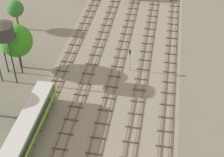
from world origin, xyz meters
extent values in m
plane|color=slate|center=(0.00, 56.00, 0.00)|extent=(480.00, 480.00, 0.00)
cube|color=gray|center=(0.00, 56.00, 0.00)|extent=(23.53, 176.00, 0.01)
cube|color=#47382D|center=(-10.48, 57.00, 0.22)|extent=(0.07, 126.00, 0.15)
cube|color=#47382D|center=(-9.05, 57.00, 0.22)|extent=(0.07, 126.00, 0.15)
cube|color=brown|center=(-9.77, 19.50, 0.07)|extent=(2.40, 0.22, 0.14)
cube|color=brown|center=(-9.77, 22.50, 0.07)|extent=(2.40, 0.22, 0.14)
cube|color=brown|center=(-9.77, 25.50, 0.07)|extent=(2.40, 0.22, 0.14)
cube|color=brown|center=(-9.77, 28.50, 0.07)|extent=(2.40, 0.22, 0.14)
cube|color=brown|center=(-9.77, 31.50, 0.07)|extent=(2.40, 0.22, 0.14)
cube|color=brown|center=(-9.77, 34.50, 0.07)|extent=(2.40, 0.22, 0.14)
cube|color=brown|center=(-9.77, 37.50, 0.07)|extent=(2.40, 0.22, 0.14)
cube|color=brown|center=(-9.77, 40.50, 0.07)|extent=(2.40, 0.22, 0.14)
cube|color=brown|center=(-9.77, 43.50, 0.07)|extent=(2.40, 0.22, 0.14)
cube|color=brown|center=(-9.77, 46.50, 0.07)|extent=(2.40, 0.22, 0.14)
cube|color=brown|center=(-9.77, 49.50, 0.07)|extent=(2.40, 0.22, 0.14)
cube|color=brown|center=(-9.77, 52.50, 0.07)|extent=(2.40, 0.22, 0.14)
cube|color=brown|center=(-9.77, 55.50, 0.07)|extent=(2.40, 0.22, 0.14)
cube|color=brown|center=(-9.77, 58.50, 0.07)|extent=(2.40, 0.22, 0.14)
cube|color=brown|center=(-9.77, 61.50, 0.07)|extent=(2.40, 0.22, 0.14)
cube|color=brown|center=(-9.77, 64.50, 0.07)|extent=(2.40, 0.22, 0.14)
cube|color=brown|center=(-9.77, 67.50, 0.07)|extent=(2.40, 0.22, 0.14)
cube|color=#47382D|center=(-5.60, 57.00, 0.22)|extent=(0.07, 126.00, 0.15)
cube|color=#47382D|center=(-4.17, 57.00, 0.22)|extent=(0.07, 126.00, 0.15)
cube|color=brown|center=(-4.88, 19.50, 0.07)|extent=(2.40, 0.22, 0.14)
cube|color=brown|center=(-4.88, 22.50, 0.07)|extent=(2.40, 0.22, 0.14)
cube|color=brown|center=(-4.88, 25.50, 0.07)|extent=(2.40, 0.22, 0.14)
cube|color=brown|center=(-4.88, 28.50, 0.07)|extent=(2.40, 0.22, 0.14)
cube|color=brown|center=(-4.88, 31.50, 0.07)|extent=(2.40, 0.22, 0.14)
cube|color=brown|center=(-4.88, 34.50, 0.07)|extent=(2.40, 0.22, 0.14)
cube|color=brown|center=(-4.88, 37.50, 0.07)|extent=(2.40, 0.22, 0.14)
cube|color=brown|center=(-4.88, 40.50, 0.07)|extent=(2.40, 0.22, 0.14)
cube|color=brown|center=(-4.88, 43.50, 0.07)|extent=(2.40, 0.22, 0.14)
cube|color=brown|center=(-4.88, 46.50, 0.07)|extent=(2.40, 0.22, 0.14)
cube|color=brown|center=(-4.88, 49.50, 0.07)|extent=(2.40, 0.22, 0.14)
cube|color=brown|center=(-4.88, 52.50, 0.07)|extent=(2.40, 0.22, 0.14)
cube|color=brown|center=(-4.88, 55.50, 0.07)|extent=(2.40, 0.22, 0.14)
cube|color=brown|center=(-4.88, 58.50, 0.07)|extent=(2.40, 0.22, 0.14)
cube|color=brown|center=(-4.88, 61.50, 0.07)|extent=(2.40, 0.22, 0.14)
cube|color=brown|center=(-4.88, 64.50, 0.07)|extent=(2.40, 0.22, 0.14)
cube|color=brown|center=(-4.88, 67.50, 0.07)|extent=(2.40, 0.22, 0.14)
cube|color=#47382D|center=(-0.72, 57.00, 0.22)|extent=(0.07, 126.00, 0.15)
cube|color=#47382D|center=(0.72, 57.00, 0.22)|extent=(0.07, 126.00, 0.15)
cube|color=brown|center=(0.00, 19.50, 0.07)|extent=(2.40, 0.22, 0.14)
cube|color=brown|center=(0.00, 22.50, 0.07)|extent=(2.40, 0.22, 0.14)
cube|color=brown|center=(0.00, 25.50, 0.07)|extent=(2.40, 0.22, 0.14)
cube|color=brown|center=(0.00, 28.50, 0.07)|extent=(2.40, 0.22, 0.14)
cube|color=brown|center=(0.00, 31.50, 0.07)|extent=(2.40, 0.22, 0.14)
cube|color=brown|center=(0.00, 34.50, 0.07)|extent=(2.40, 0.22, 0.14)
cube|color=brown|center=(0.00, 37.50, 0.07)|extent=(2.40, 0.22, 0.14)
cube|color=brown|center=(0.00, 40.50, 0.07)|extent=(2.40, 0.22, 0.14)
cube|color=brown|center=(0.00, 43.50, 0.07)|extent=(2.40, 0.22, 0.14)
cube|color=brown|center=(0.00, 46.50, 0.07)|extent=(2.40, 0.22, 0.14)
cube|color=brown|center=(0.00, 49.50, 0.07)|extent=(2.40, 0.22, 0.14)
cube|color=brown|center=(0.00, 52.50, 0.07)|extent=(2.40, 0.22, 0.14)
cube|color=brown|center=(0.00, 55.50, 0.07)|extent=(2.40, 0.22, 0.14)
cube|color=brown|center=(0.00, 58.50, 0.07)|extent=(2.40, 0.22, 0.14)
cube|color=brown|center=(0.00, 61.50, 0.07)|extent=(2.40, 0.22, 0.14)
cube|color=brown|center=(0.00, 64.50, 0.07)|extent=(2.40, 0.22, 0.14)
cube|color=brown|center=(0.00, 67.50, 0.07)|extent=(2.40, 0.22, 0.14)
cube|color=#47382D|center=(4.17, 57.00, 0.22)|extent=(0.07, 126.00, 0.15)
cube|color=#47382D|center=(5.60, 57.00, 0.22)|extent=(0.07, 126.00, 0.15)
cube|color=brown|center=(4.88, 22.50, 0.07)|extent=(2.40, 0.22, 0.14)
cube|color=brown|center=(4.88, 25.50, 0.07)|extent=(2.40, 0.22, 0.14)
cube|color=brown|center=(4.88, 28.50, 0.07)|extent=(2.40, 0.22, 0.14)
cube|color=brown|center=(4.88, 31.50, 0.07)|extent=(2.40, 0.22, 0.14)
cube|color=brown|center=(4.88, 34.50, 0.07)|extent=(2.40, 0.22, 0.14)
cube|color=brown|center=(4.88, 37.50, 0.07)|extent=(2.40, 0.22, 0.14)
cube|color=brown|center=(4.88, 40.50, 0.07)|extent=(2.40, 0.22, 0.14)
cube|color=brown|center=(4.88, 43.50, 0.07)|extent=(2.40, 0.22, 0.14)
cube|color=brown|center=(4.88, 46.50, 0.07)|extent=(2.40, 0.22, 0.14)
cube|color=brown|center=(4.88, 49.50, 0.07)|extent=(2.40, 0.22, 0.14)
cube|color=brown|center=(4.88, 52.50, 0.07)|extent=(2.40, 0.22, 0.14)
cube|color=brown|center=(4.88, 55.50, 0.07)|extent=(2.40, 0.22, 0.14)
cube|color=brown|center=(4.88, 58.50, 0.07)|extent=(2.40, 0.22, 0.14)
cube|color=brown|center=(4.88, 61.50, 0.07)|extent=(2.40, 0.22, 0.14)
cube|color=brown|center=(4.88, 64.50, 0.07)|extent=(2.40, 0.22, 0.14)
cube|color=brown|center=(4.88, 67.50, 0.07)|extent=(2.40, 0.22, 0.14)
cube|color=#47382D|center=(9.05, 57.00, 0.22)|extent=(0.07, 126.00, 0.15)
cube|color=#47382D|center=(10.48, 57.00, 0.22)|extent=(0.07, 126.00, 0.15)
cube|color=brown|center=(9.77, 22.50, 0.07)|extent=(2.40, 0.22, 0.14)
cube|color=brown|center=(9.77, 25.50, 0.07)|extent=(2.40, 0.22, 0.14)
cube|color=brown|center=(9.77, 28.50, 0.07)|extent=(2.40, 0.22, 0.14)
cube|color=brown|center=(9.77, 31.50, 0.07)|extent=(2.40, 0.22, 0.14)
cube|color=brown|center=(9.77, 34.50, 0.07)|extent=(2.40, 0.22, 0.14)
cube|color=brown|center=(9.77, 37.50, 0.07)|extent=(2.40, 0.22, 0.14)
cube|color=brown|center=(9.77, 40.50, 0.07)|extent=(2.40, 0.22, 0.14)
cube|color=brown|center=(9.77, 43.50, 0.07)|extent=(2.40, 0.22, 0.14)
cube|color=brown|center=(9.77, 46.50, 0.07)|extent=(2.40, 0.22, 0.14)
cube|color=brown|center=(9.77, 49.50, 0.07)|extent=(2.40, 0.22, 0.14)
cube|color=brown|center=(9.77, 52.50, 0.07)|extent=(2.40, 0.22, 0.14)
cube|color=brown|center=(9.77, 55.50, 0.07)|extent=(2.40, 0.22, 0.14)
cube|color=brown|center=(9.77, 58.50, 0.07)|extent=(2.40, 0.22, 0.14)
cube|color=brown|center=(9.77, 61.50, 0.07)|extent=(2.40, 0.22, 0.14)
cube|color=brown|center=(9.77, 64.50, 0.07)|extent=(2.40, 0.22, 0.14)
cube|color=brown|center=(9.77, 67.50, 0.07)|extent=(2.40, 0.22, 0.14)
cube|color=brown|center=(9.77, 70.50, 0.07)|extent=(2.40, 0.22, 0.14)
cube|color=#286638|center=(-9.77, 19.27, 2.43)|extent=(2.90, 20.00, 2.60)
cube|color=yellow|center=(-9.77, 19.27, 2.17)|extent=(2.96, 20.00, 0.44)
cube|color=black|center=(-9.77, 18.27, 3.08)|extent=(2.96, 16.80, 0.70)
cube|color=#B7B7BC|center=(-9.77, 19.27, 3.91)|extent=(2.67, 20.00, 0.36)
cube|color=yellow|center=(-9.77, 29.52, 2.30)|extent=(2.67, 0.50, 2.34)
cylinder|color=black|center=(-10.48, 25.37, 0.71)|extent=(0.13, 0.84, 0.84)
cylinder|color=black|center=(-9.05, 25.37, 0.71)|extent=(0.13, 0.84, 0.84)
cylinder|color=black|center=(-10.48, 27.17, 0.71)|extent=(0.13, 0.84, 0.84)
cylinder|color=black|center=(-9.05, 27.17, 0.71)|extent=(0.13, 0.84, 0.84)
cube|color=black|center=(-9.77, 26.27, 0.71)|extent=(1.68, 2.20, 0.24)
cylinder|color=#2D2826|center=(-16.77, 32.95, 4.12)|extent=(0.24, 0.24, 8.25)
cylinder|color=#2D2826|center=(-19.53, 35.72, 4.12)|extent=(0.24, 0.24, 8.25)
cylinder|color=#2D2826|center=(-16.77, 35.72, 4.12)|extent=(0.24, 0.24, 8.25)
cylinder|color=#333338|center=(-18.15, 34.34, 9.46)|extent=(3.69, 3.69, 2.43)
cone|color=#3F3833|center=(-18.15, 34.34, 10.92)|extent=(3.87, 3.87, 0.50)
cylinder|color=gray|center=(2.44, 39.96, 2.34)|extent=(0.16, 0.16, 4.67)
cube|color=black|center=(2.44, 39.78, 4.17)|extent=(0.28, 0.28, 0.80)
sphere|color=green|center=(2.44, 39.66, 4.17)|extent=(0.18, 0.18, 0.18)
cylinder|color=#4C331E|center=(-17.68, 37.45, 1.73)|extent=(0.45, 0.45, 3.47)
sphere|color=#328A1E|center=(-17.68, 37.45, 5.81)|extent=(5.86, 5.86, 5.86)
cylinder|color=#4C331E|center=(-23.57, 51.00, 1.68)|extent=(0.39, 0.39, 3.36)
sphere|color=#2E722B|center=(-23.57, 51.00, 4.81)|extent=(3.63, 3.63, 3.63)
camera|label=1|loc=(8.01, -11.61, 38.98)|focal=55.93mm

